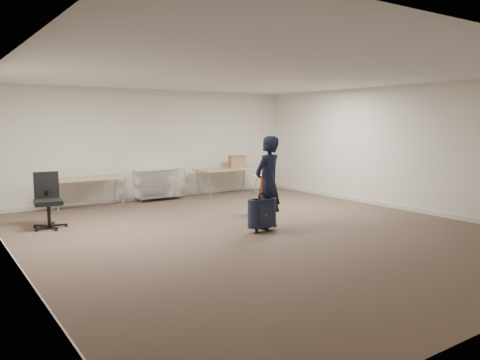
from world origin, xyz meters
TOP-DOWN VIEW (x-y plane):
  - ground at (0.00, 0.00)m, footprint 9.00×9.00m
  - room_shell at (0.00, 1.38)m, footprint 8.00×9.00m
  - folding_table_left at (-1.90, 3.95)m, footprint 1.80×0.75m
  - folding_table_right at (1.90, 3.95)m, footprint 1.80×0.75m
  - wire_shelf at (0.00, 4.20)m, footprint 1.22×0.47m
  - person at (0.34, 0.14)m, footprint 0.73×0.59m
  - suitcase at (0.06, -0.06)m, footprint 0.38×0.22m
  - office_chair at (-3.06, 2.46)m, footprint 0.63×0.63m
  - equipment_cart at (1.12, 1.34)m, footprint 0.55×0.55m
  - cardboard_box at (2.24, 3.99)m, footprint 0.51×0.44m

SIDE VIEW (x-z plane):
  - ground at x=0.00m, z-range 0.00..0.00m
  - room_shell at x=0.00m, z-range -4.45..4.55m
  - equipment_cart at x=1.12m, z-range -0.20..0.64m
  - office_chair at x=-3.06m, z-range -0.21..0.84m
  - suitcase at x=0.06m, z-range -0.16..0.86m
  - wire_shelf at x=0.00m, z-range 0.04..0.84m
  - folding_table_left at x=-1.90m, z-range 0.31..1.04m
  - folding_table_right at x=1.90m, z-range 0.31..1.04m
  - person at x=0.34m, z-range 0.00..1.73m
  - cardboard_box at x=2.24m, z-range 0.73..1.06m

